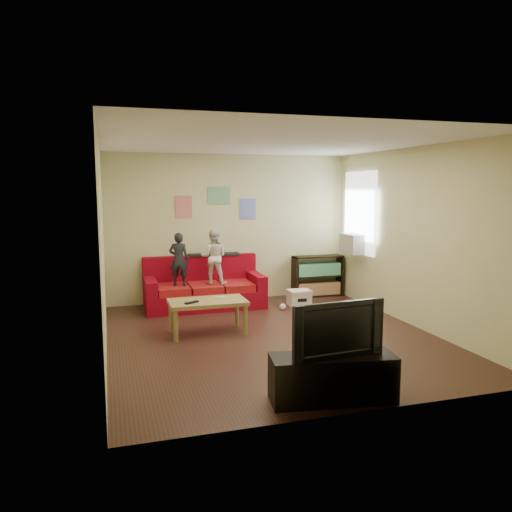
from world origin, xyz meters
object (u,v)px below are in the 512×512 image
object	(u,v)px
child_b	(214,257)
tv_stand	(333,378)
television	(334,328)
sofa	(204,290)
bookshelf	(318,278)
coffee_table	(208,305)
file_box	(299,297)
child_a	(179,259)

from	to	relation	value
child_b	tv_stand	distance (m)	4.15
television	tv_stand	bearing A→B (deg)	0.00
sofa	television	world-z (taller)	television
sofa	bookshelf	size ratio (longest dim) A/B	2.09
bookshelf	television	distance (m)	4.85
bookshelf	tv_stand	size ratio (longest dim) A/B	0.80
coffee_table	television	size ratio (longest dim) A/B	1.13
file_box	child_a	bearing A→B (deg)	173.63
child_b	coffee_table	size ratio (longest dim) A/B	0.87
sofa	television	distance (m)	4.30
child_a	coffee_table	bearing A→B (deg)	116.15
coffee_table	tv_stand	xyz separation A→B (m)	(0.74, -2.59, -0.19)
sofa	coffee_table	bearing A→B (deg)	-98.82
tv_stand	television	size ratio (longest dim) A/B	1.27
child_a	bookshelf	distance (m)	2.82
sofa	file_box	bearing A→B (deg)	-13.77
sofa	child_a	xyz separation A→B (m)	(-0.45, -0.17, 0.58)
child_b	bookshelf	size ratio (longest dim) A/B	0.97
child_a	bookshelf	size ratio (longest dim) A/B	0.93
sofa	child_a	distance (m)	0.76
child_a	tv_stand	size ratio (longest dim) A/B	0.74
sofa	child_b	size ratio (longest dim) A/B	2.15
sofa	tv_stand	distance (m)	4.28
sofa	tv_stand	xyz separation A→B (m)	(0.48, -4.25, -0.07)
bookshelf	tv_stand	bearing A→B (deg)	-111.93
coffee_table	file_box	xyz separation A→B (m)	(1.91, 1.25, -0.28)
television	child_b	bearing A→B (deg)	89.77
child_a	child_b	size ratio (longest dim) A/B	0.95
file_box	tv_stand	distance (m)	4.02
child_b	tv_stand	bearing A→B (deg)	113.94
tv_stand	file_box	bearing A→B (deg)	81.49
child_b	television	distance (m)	4.10
bookshelf	television	xyz separation A→B (m)	(-1.80, -4.48, 0.39)
television	file_box	bearing A→B (deg)	68.14
coffee_table	tv_stand	bearing A→B (deg)	-74.12
child_b	sofa	bearing A→B (deg)	-29.75
tv_stand	television	distance (m)	0.51
sofa	bookshelf	xyz separation A→B (m)	(2.29, 0.23, 0.05)
sofa	bookshelf	distance (m)	2.30
coffee_table	tv_stand	distance (m)	2.70
sofa	television	bearing A→B (deg)	-83.54
sofa	child_a	bearing A→B (deg)	-159.37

